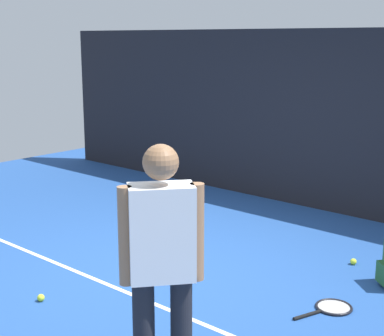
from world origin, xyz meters
name	(u,v)px	position (x,y,z in m)	size (l,w,h in m)	color
ground_plane	(166,270)	(0.00, 0.00, 0.00)	(12.00, 12.00, 0.00)	#234C93
back_fence	(319,121)	(0.00, 3.00, 1.22)	(10.00, 0.10, 2.44)	black
court_line	(120,289)	(0.00, -0.63, 0.00)	(9.00, 0.05, 0.00)	white
tennis_player	(162,261)	(1.50, -1.58, 0.97)	(0.42, 0.45, 1.70)	black
tennis_racket	(331,308)	(1.69, 0.32, 0.01)	(0.41, 0.64, 0.03)	black
tennis_ball_near_player	(157,193)	(-2.10, 1.99, 0.03)	(0.07, 0.07, 0.07)	#CCE033
tennis_ball_by_fence	(41,298)	(-0.35, -1.26, 0.03)	(0.07, 0.07, 0.07)	#CCE033
tennis_ball_mid_court	(353,262)	(1.36, 1.40, 0.03)	(0.07, 0.07, 0.07)	#CCE033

